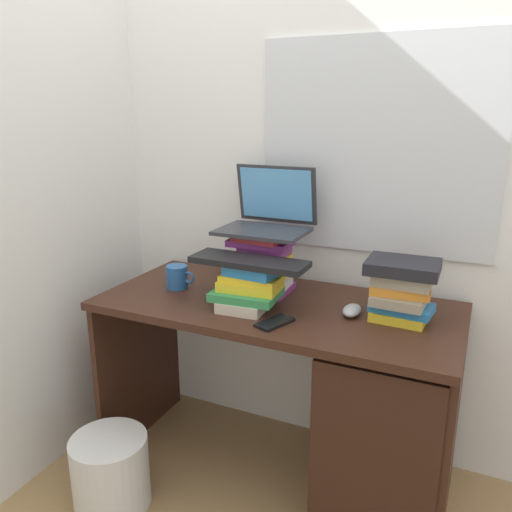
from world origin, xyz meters
name	(u,v)px	position (x,y,z in m)	size (l,w,h in m)	color
ground_plane	(274,469)	(0.00, 0.00, 0.00)	(6.00, 6.00, 0.00)	#9E7A4C
wall_back	(312,139)	(0.00, 0.35, 1.30)	(6.00, 0.06, 2.60)	white
wall_left	(80,138)	(-0.88, 0.00, 1.30)	(0.05, 6.00, 2.60)	silver
desk	(358,405)	(0.33, -0.02, 0.40)	(1.32, 0.61, 0.73)	#381E14
book_stack_tall	(262,265)	(-0.10, 0.08, 0.84)	(0.24, 0.22, 0.24)	#8C338C
book_stack_keyboard_riser	(249,288)	(-0.07, -0.09, 0.80)	(0.25, 0.20, 0.16)	beige
book_stack_side	(402,288)	(0.44, 0.04, 0.84)	(0.24, 0.19, 0.20)	yellow
laptop	(268,215)	(-0.10, 0.14, 1.02)	(0.33, 0.28, 0.24)	#2D2D33
keyboard	(249,262)	(-0.07, -0.09, 0.90)	(0.42, 0.14, 0.02)	black
computer_mouse	(352,310)	(0.28, 0.00, 0.74)	(0.06, 0.10, 0.04)	#A5A8AD
mug	(177,277)	(-0.42, -0.01, 0.77)	(0.12, 0.09, 0.09)	#265999
cell_phone	(275,323)	(0.07, -0.18, 0.73)	(0.07, 0.14, 0.01)	black
wastebasket	(111,472)	(-0.47, -0.42, 0.14)	(0.28, 0.28, 0.27)	silver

